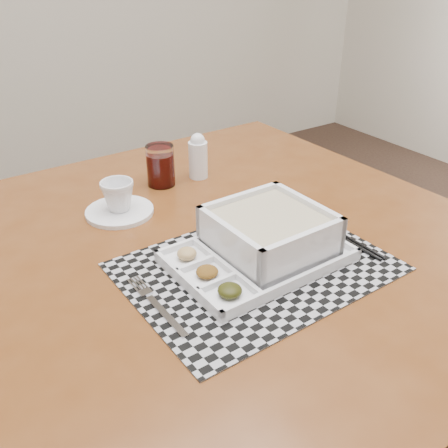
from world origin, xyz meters
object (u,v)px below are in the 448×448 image
Objects in this scene: cup at (118,196)px; creamer_bottle at (198,156)px; juice_glass at (161,167)px; dining_table at (214,274)px; serving_tray at (265,239)px.

creamer_bottle is at bearing 3.06° from cup.
cup is 0.72× the size of juice_glass.
dining_table is 11.21× the size of juice_glass.
creamer_bottle is (0.10, -0.01, 0.01)m from juice_glass.
juice_glass is (0.15, 0.09, 0.00)m from cup.
creamer_bottle reaches higher than juice_glass.
cup is 0.63× the size of creamer_bottle.
juice_glass reaches higher than cup.
dining_table is 15.53× the size of cup.
dining_table is 0.17m from serving_tray.
creamer_bottle is (0.14, 0.28, 0.14)m from dining_table.
cup is (-0.11, 0.21, 0.13)m from dining_table.
creamer_bottle is at bearing -6.52° from juice_glass.
creamer_bottle is at bearing 77.27° from serving_tray.
cup reaches higher than dining_table.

